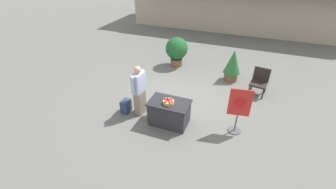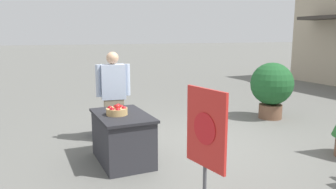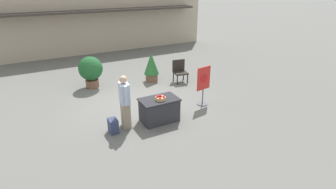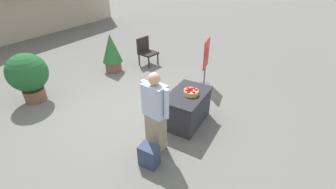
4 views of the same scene
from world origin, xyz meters
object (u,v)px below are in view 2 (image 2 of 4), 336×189
object	(u,v)px
person_visitor	(114,96)
potted_plant_far_right	(272,86)
apple_basket	(117,110)
backpack	(102,124)
poster_board	(205,149)
display_table	(123,138)

from	to	relation	value
person_visitor	potted_plant_far_right	world-z (taller)	person_visitor
apple_basket	backpack	xyz separation A→B (m)	(-1.49, 0.10, -0.60)
apple_basket	poster_board	bearing A→B (deg)	12.10
person_visitor	potted_plant_far_right	size ratio (longest dim) A/B	1.25
apple_basket	person_visitor	world-z (taller)	person_visitor
apple_basket	person_visitor	bearing A→B (deg)	167.69
display_table	backpack	size ratio (longest dim) A/B	2.81
display_table	potted_plant_far_right	xyz separation A→B (m)	(-1.15, 3.88, 0.38)
display_table	person_visitor	distance (m)	1.14
backpack	potted_plant_far_right	bearing A→B (deg)	84.99
backpack	potted_plant_far_right	world-z (taller)	potted_plant_far_right
backpack	poster_board	bearing A→B (deg)	5.20
backpack	potted_plant_far_right	distance (m)	3.91
apple_basket	poster_board	xyz separation A→B (m)	(1.88, 0.40, -0.04)
display_table	person_visitor	xyz separation A→B (m)	(-1.04, 0.15, 0.45)
apple_basket	person_visitor	xyz separation A→B (m)	(-1.05, 0.23, 0.01)
backpack	potted_plant_far_right	size ratio (longest dim) A/B	0.32
display_table	poster_board	size ratio (longest dim) A/B	0.85
display_table	apple_basket	xyz separation A→B (m)	(0.01, -0.08, 0.44)
apple_basket	potted_plant_far_right	distance (m)	4.12
backpack	poster_board	world-z (taller)	poster_board
display_table	person_visitor	bearing A→B (deg)	171.70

